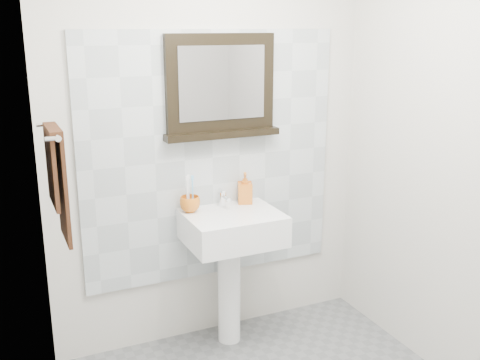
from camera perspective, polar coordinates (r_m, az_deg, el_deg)
name	(u,v)px	position (r m, az deg, el deg)	size (l,w,h in m)	color
back_wall	(211,141)	(3.38, -2.96, 3.99)	(2.00, 0.01, 2.50)	beige
left_wall	(64,219)	(2.11, -17.47, -3.78)	(0.01, 2.20, 2.50)	beige
right_wall	(478,164)	(3.04, 23.03, 1.49)	(0.01, 2.20, 2.50)	beige
splashback	(212,158)	(3.39, -2.86, 2.30)	(1.60, 0.02, 1.50)	#B3BDC2
pedestal_sink	(232,242)	(3.36, -0.83, -6.31)	(0.55, 0.44, 0.96)	white
toothbrush_cup	(190,204)	(3.31, -5.11, -2.45)	(0.12, 0.12, 0.09)	orange
toothbrushes	(190,192)	(3.29, -5.15, -1.19)	(0.05, 0.04, 0.21)	white
soap_dispenser	(245,188)	(3.44, 0.51, -0.82)	(0.09, 0.09, 0.19)	#C54417
framed_mirror	(221,89)	(3.32, -1.98, 9.27)	(0.71, 0.11, 0.60)	black
towel_bar	(52,131)	(2.71, -18.56, 4.73)	(0.07, 0.40, 0.03)	silver
hand_towel	(58,175)	(2.75, -18.05, 0.44)	(0.06, 0.30, 0.55)	black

